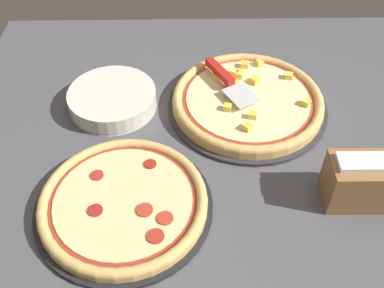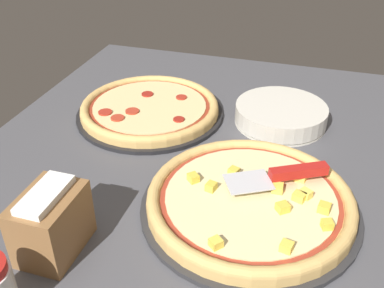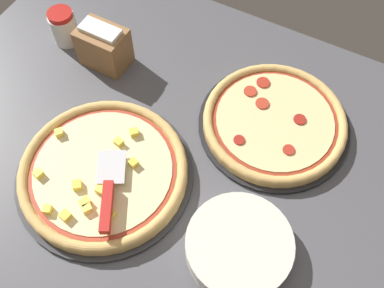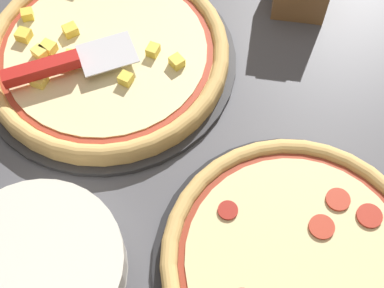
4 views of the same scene
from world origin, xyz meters
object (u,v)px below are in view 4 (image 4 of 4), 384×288
Objects in this scene: pizza_front at (106,53)px; plate_stack at (37,267)px; pizza_back at (297,261)px; serving_spatula at (55,66)px.

pizza_front and plate_stack have the same top height.
plate_stack is (5.75, -33.12, 0.14)cm from pizza_back.
serving_spatula is (5.94, -6.09, 3.15)cm from pizza_front.
pizza_back is 1.56× the size of plate_stack.
pizza_back is at bearing 99.84° from plate_stack.
serving_spatula is at bearing -170.46° from plate_stack.
pizza_front is at bearing 178.12° from plate_stack.
serving_spatula reaches higher than pizza_back.
serving_spatula is (-23.61, -38.06, 3.46)cm from pizza_back.
pizza_back is at bearing 47.24° from pizza_front.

